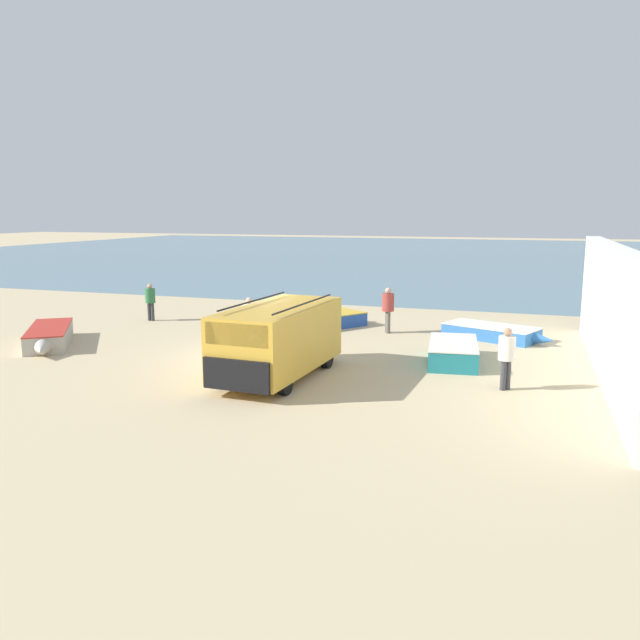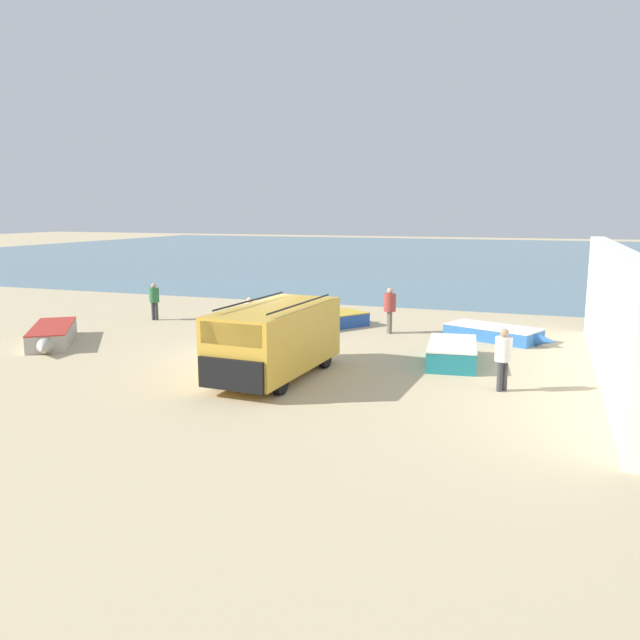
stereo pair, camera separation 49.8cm
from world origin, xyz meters
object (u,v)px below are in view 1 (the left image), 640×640
at_px(fishing_rowboat_2, 493,332).
at_px(fisherman_3, 249,316).
at_px(fisherman_1, 388,306).
at_px(fishing_rowboat_1, 453,351).
at_px(fisherman_2, 507,353).
at_px(parked_van, 279,338).
at_px(fishing_rowboat_0, 329,320).
at_px(fisherman_0, 150,299).
at_px(fishing_rowboat_3, 49,337).

bearing_deg(fishing_rowboat_2, fisherman_3, -133.91).
bearing_deg(fisherman_1, fishing_rowboat_1, -80.27).
relative_size(fisherman_1, fisherman_2, 1.06).
bearing_deg(parked_van, fishing_rowboat_0, -169.43).
bearing_deg(fisherman_3, fisherman_0, 83.81).
xyz_separation_m(fishing_rowboat_1, fisherman_3, (-7.43, 0.51, 0.68)).
distance_m(parked_van, fisherman_3, 5.01).
distance_m(fisherman_1, fisherman_2, 8.37).
bearing_deg(fisherman_1, fishing_rowboat_0, 142.11).
xyz_separation_m(parked_van, fisherman_2, (6.31, 0.78, -0.15)).
xyz_separation_m(fishing_rowboat_3, fisherman_0, (0.54, 5.63, 0.66)).
height_order(fishing_rowboat_2, fisherman_3, fisherman_3).
bearing_deg(fisherman_0, fisherman_2, 64.46).
bearing_deg(fishing_rowboat_0, fishing_rowboat_3, 163.01).
relative_size(fishing_rowboat_2, fisherman_1, 2.33).
bearing_deg(fishing_rowboat_2, fisherman_1, -155.84).
xyz_separation_m(fishing_rowboat_0, fishing_rowboat_2, (6.70, -0.40, -0.03)).
distance_m(fishing_rowboat_3, fisherman_1, 12.74).
xyz_separation_m(fishing_rowboat_2, fisherman_2, (0.71, -6.97, 0.76)).
bearing_deg(fishing_rowboat_0, fisherman_0, 132.40).
bearing_deg(fisherman_0, parked_van, 48.67).
bearing_deg(parked_van, fisherman_3, -142.29).
height_order(fishing_rowboat_0, fisherman_0, fisherman_0).
bearing_deg(fisherman_2, fishing_rowboat_1, 163.32).
height_order(parked_van, fishing_rowboat_1, parked_van).
bearing_deg(fishing_rowboat_3, fisherman_3, 76.05).
bearing_deg(fisherman_3, fishing_rowboat_0, -4.14).
distance_m(fishing_rowboat_0, fisherman_1, 2.79).
bearing_deg(fisherman_0, fishing_rowboat_0, 94.58).
bearing_deg(fisherman_2, fishing_rowboat_2, 137.55).
xyz_separation_m(parked_van, fisherman_1, (1.53, 7.65, -0.08)).
height_order(fishing_rowboat_1, fisherman_1, fisherman_1).
xyz_separation_m(parked_van, fishing_rowboat_3, (-9.55, 1.43, -0.85)).
height_order(fishing_rowboat_0, fishing_rowboat_1, fishing_rowboat_1).
bearing_deg(fisherman_2, fishing_rowboat_3, -140.60).
xyz_separation_m(fisherman_0, fisherman_3, (6.16, -2.95, 0.03)).
bearing_deg(fishing_rowboat_3, fisherman_0, 138.78).
bearing_deg(fisherman_3, fisherman_1, -31.69).
bearing_deg(fisherman_2, parked_van, -131.21).
height_order(fishing_rowboat_1, fisherman_0, fisherman_0).
height_order(fishing_rowboat_1, fishing_rowboat_3, fishing_rowboat_1).
distance_m(fishing_rowboat_3, fisherman_3, 7.25).
relative_size(fishing_rowboat_0, fishing_rowboat_1, 0.98).
xyz_separation_m(fishing_rowboat_0, fisherman_1, (2.63, -0.50, 0.80)).
bearing_deg(fisherman_1, fisherman_0, 156.04).
height_order(fisherman_0, fisherman_2, fisherman_2).
height_order(fishing_rowboat_2, fisherman_2, fisherman_2).
height_order(fishing_rowboat_0, fishing_rowboat_2, fishing_rowboat_0).
height_order(parked_van, fishing_rowboat_2, parked_van).
bearing_deg(fishing_rowboat_2, fishing_rowboat_3, -134.56).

